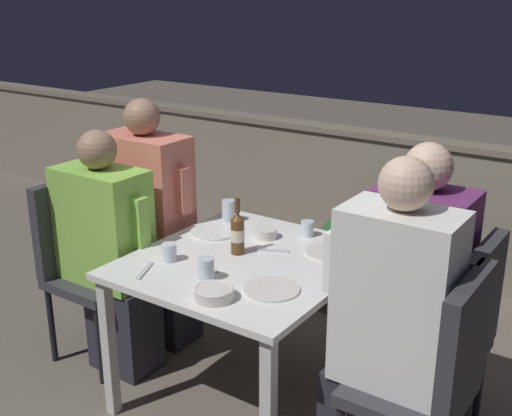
% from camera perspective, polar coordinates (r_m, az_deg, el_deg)
% --- Properties ---
extents(ground_plane, '(16.00, 16.00, 0.00)m').
position_cam_1_polar(ground_plane, '(3.24, -0.80, -16.10)').
color(ground_plane, '#665B51').
extents(parapet_wall, '(9.00, 0.18, 0.94)m').
position_cam_1_polar(parapet_wall, '(4.50, 12.68, 0.51)').
color(parapet_wall, gray).
rests_on(parapet_wall, ground_plane).
extents(dining_table, '(0.96, 1.03, 0.71)m').
position_cam_1_polar(dining_table, '(2.93, -0.86, -5.99)').
color(dining_table, white).
rests_on(dining_table, ground_plane).
extents(planter_hedge, '(0.81, 0.47, 0.61)m').
position_cam_1_polar(planter_hedge, '(3.84, 11.38, -4.78)').
color(planter_hedge, brown).
rests_on(planter_hedge, ground_plane).
extents(chair_left_near, '(0.43, 0.42, 0.95)m').
position_cam_1_polar(chair_left_near, '(3.43, -15.11, -3.90)').
color(chair_left_near, '#333338').
rests_on(chair_left_near, ground_plane).
extents(person_green_blouse, '(0.52, 0.26, 1.24)m').
position_cam_1_polar(person_green_blouse, '(3.27, -12.84, -3.95)').
color(person_green_blouse, '#282833').
rests_on(person_green_blouse, ground_plane).
extents(chair_left_far, '(0.43, 0.42, 0.95)m').
position_cam_1_polar(chair_left_far, '(3.66, -11.43, -2.14)').
color(chair_left_far, '#333338').
rests_on(chair_left_far, ground_plane).
extents(person_coral_top, '(0.52, 0.26, 1.34)m').
position_cam_1_polar(person_coral_top, '(3.49, -9.22, -1.32)').
color(person_coral_top, '#282833').
rests_on(person_coral_top, ground_plane).
extents(chair_right_near, '(0.43, 0.42, 0.95)m').
position_cam_1_polar(chair_right_near, '(2.45, 15.75, -13.77)').
color(chair_right_near, '#333338').
rests_on(chair_right_near, ground_plane).
extents(person_white_polo, '(0.49, 0.26, 1.33)m').
position_cam_1_polar(person_white_polo, '(2.45, 11.50, -10.55)').
color(person_white_polo, '#282833').
rests_on(person_white_polo, ground_plane).
extents(chair_right_far, '(0.43, 0.42, 0.95)m').
position_cam_1_polar(chair_right_far, '(2.74, 17.27, -10.16)').
color(chair_right_far, '#333338').
rests_on(chair_right_far, ground_plane).
extents(person_purple_stripe, '(0.48, 0.26, 1.31)m').
position_cam_1_polar(person_purple_stripe, '(2.75, 13.46, -7.50)').
color(person_purple_stripe, '#282833').
rests_on(person_purple_stripe, ground_plane).
extents(beer_bottle, '(0.06, 0.06, 0.27)m').
position_cam_1_polar(beer_bottle, '(2.92, -1.65, -2.20)').
color(beer_bottle, brown).
rests_on(beer_bottle, dining_table).
extents(plate_0, '(0.24, 0.24, 0.01)m').
position_cam_1_polar(plate_0, '(3.20, -3.78, -2.14)').
color(plate_0, white).
rests_on(plate_0, dining_table).
extents(plate_1, '(0.23, 0.23, 0.01)m').
position_cam_1_polar(plate_1, '(2.61, 1.39, -7.23)').
color(plate_1, silver).
rests_on(plate_1, dining_table).
extents(plate_2, '(0.20, 0.20, 0.01)m').
position_cam_1_polar(plate_2, '(2.97, 6.33, -3.89)').
color(plate_2, silver).
rests_on(plate_2, dining_table).
extents(bowl_0, '(0.16, 0.16, 0.05)m').
position_cam_1_polar(bowl_0, '(2.53, -3.76, -7.50)').
color(bowl_0, silver).
rests_on(bowl_0, dining_table).
extents(bowl_1, '(0.11, 0.11, 0.05)m').
position_cam_1_polar(bowl_1, '(3.12, 0.86, -2.19)').
color(bowl_1, silver).
rests_on(bowl_1, dining_table).
extents(glass_cup_0, '(0.07, 0.07, 0.11)m').
position_cam_1_polar(glass_cup_0, '(3.33, -2.44, -0.26)').
color(glass_cup_0, silver).
rests_on(glass_cup_0, dining_table).
extents(glass_cup_1, '(0.06, 0.06, 0.08)m').
position_cam_1_polar(glass_cup_1, '(3.15, 4.59, -1.84)').
color(glass_cup_1, silver).
rests_on(glass_cup_1, dining_table).
extents(glass_cup_2, '(0.07, 0.07, 0.10)m').
position_cam_1_polar(glass_cup_2, '(2.69, -4.44, -5.42)').
color(glass_cup_2, silver).
rests_on(glass_cup_2, dining_table).
extents(glass_cup_3, '(0.07, 0.07, 0.08)m').
position_cam_1_polar(glass_cup_3, '(2.89, -7.71, -3.92)').
color(glass_cup_3, silver).
rests_on(glass_cup_3, dining_table).
extents(fork_0, '(0.16, 0.10, 0.01)m').
position_cam_1_polar(fork_0, '(2.83, -4.12, -5.08)').
color(fork_0, silver).
rests_on(fork_0, dining_table).
extents(fork_1, '(0.09, 0.16, 0.01)m').
position_cam_1_polar(fork_1, '(2.81, -9.88, -5.51)').
color(fork_1, silver).
rests_on(fork_1, dining_table).
extents(fork_2, '(0.16, 0.09, 0.01)m').
position_cam_1_polar(fork_2, '(2.97, 1.33, -3.80)').
color(fork_2, silver).
rests_on(fork_2, dining_table).
extents(potted_plant, '(0.42, 0.42, 0.75)m').
position_cam_1_polar(potted_plant, '(4.39, -8.65, 0.17)').
color(potted_plant, '#B2A899').
rests_on(potted_plant, ground_plane).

